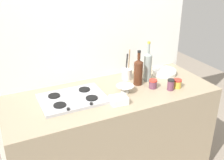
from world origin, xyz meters
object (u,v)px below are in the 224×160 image
(butter_dish, at_px, (119,100))
(utensil_crock, at_px, (127,73))
(condiment_jar_front, at_px, (153,84))
(condiment_jar_spare, at_px, (177,83))
(wine_bottle_leftmost, at_px, (138,71))
(condiment_jar_rear, at_px, (171,85))
(plate_stack, at_px, (164,72))
(stovetop_hob, at_px, (73,99))
(mixing_bowl, at_px, (125,89))
(wine_bottle_mid_left, at_px, (148,66))

(butter_dish, distance_m, utensil_crock, 0.48)
(condiment_jar_front, distance_m, condiment_jar_spare, 0.21)
(utensil_crock, relative_size, condiment_jar_spare, 3.85)
(wine_bottle_leftmost, height_order, condiment_jar_rear, wine_bottle_leftmost)
(butter_dish, relative_size, condiment_jar_spare, 1.71)
(utensil_crock, height_order, condiment_jar_spare, utensil_crock)
(plate_stack, xyz_separation_m, butter_dish, (-0.67, -0.32, 0.01))
(wine_bottle_leftmost, bearing_deg, butter_dish, -142.82)
(stovetop_hob, relative_size, wine_bottle_leftmost, 1.63)
(utensil_crock, bearing_deg, mixing_bowl, -121.78)
(mixing_bowl, height_order, condiment_jar_spare, condiment_jar_spare)
(wine_bottle_mid_left, bearing_deg, condiment_jar_spare, -57.87)
(wine_bottle_leftmost, height_order, utensil_crock, wine_bottle_leftmost)
(stovetop_hob, bearing_deg, plate_stack, 6.92)
(wine_bottle_mid_left, bearing_deg, condiment_jar_rear, -73.98)
(condiment_jar_rear, bearing_deg, condiment_jar_front, 140.37)
(plate_stack, height_order, condiment_jar_front, condiment_jar_front)
(stovetop_hob, xyz_separation_m, plate_stack, (0.97, 0.12, 0.01))
(condiment_jar_rear, bearing_deg, wine_bottle_mid_left, 106.02)
(stovetop_hob, distance_m, plate_stack, 0.98)
(utensil_crock, xyz_separation_m, condiment_jar_spare, (0.31, -0.36, -0.02))
(utensil_crock, xyz_separation_m, condiment_jar_front, (0.11, -0.27, -0.02))
(wine_bottle_leftmost, xyz_separation_m, condiment_jar_rear, (0.20, -0.22, -0.08))
(butter_dish, height_order, condiment_jar_spare, condiment_jar_spare)
(wine_bottle_leftmost, height_order, wine_bottle_mid_left, wine_bottle_mid_left)
(mixing_bowl, bearing_deg, condiment_jar_front, -6.80)
(wine_bottle_leftmost, bearing_deg, condiment_jar_rear, -48.51)
(utensil_crock, bearing_deg, wine_bottle_mid_left, -35.44)
(plate_stack, distance_m, condiment_jar_rear, 0.34)
(butter_dish, xyz_separation_m, condiment_jar_spare, (0.59, 0.03, 0.01))
(mixing_bowl, distance_m, condiment_jar_spare, 0.47)
(condiment_jar_rear, bearing_deg, stovetop_hob, 167.02)
(condiment_jar_front, bearing_deg, wine_bottle_mid_left, 75.32)
(wine_bottle_mid_left, distance_m, condiment_jar_spare, 0.31)
(wine_bottle_mid_left, bearing_deg, wine_bottle_leftmost, -162.52)
(butter_dish, xyz_separation_m, condiment_jar_front, (0.39, 0.11, 0.01))
(plate_stack, height_order, condiment_jar_spare, condiment_jar_spare)
(stovetop_hob, bearing_deg, butter_dish, -33.89)
(mixing_bowl, bearing_deg, condiment_jar_rear, -18.71)
(mixing_bowl, xyz_separation_m, condiment_jar_rear, (0.38, -0.13, 0.01))
(condiment_jar_front, bearing_deg, utensil_crock, 112.30)
(plate_stack, distance_m, mixing_bowl, 0.56)
(condiment_jar_spare, bearing_deg, plate_stack, 75.63)
(wine_bottle_leftmost, relative_size, condiment_jar_rear, 3.25)
(condiment_jar_rear, bearing_deg, utensil_crock, 121.78)
(utensil_crock, distance_m, condiment_jar_front, 0.29)
(wine_bottle_leftmost, relative_size, utensil_crock, 1.08)
(wine_bottle_mid_left, bearing_deg, condiment_jar_front, -104.68)
(condiment_jar_front, height_order, condiment_jar_spare, condiment_jar_front)
(butter_dish, height_order, condiment_jar_front, condiment_jar_front)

